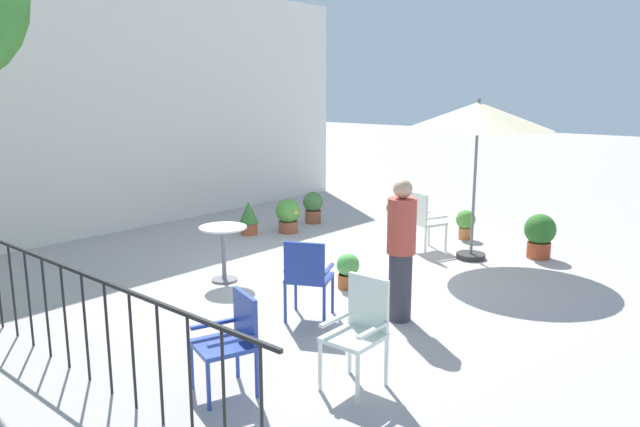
# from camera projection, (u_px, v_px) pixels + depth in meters

# --- Properties ---
(ground_plane) EXTENTS (60.00, 60.00, 0.00)m
(ground_plane) POSITION_uv_depth(u_px,v_px,m) (319.00, 278.00, 8.29)
(ground_plane) COLOR #ADA4A5
(villa_facade) EXTENTS (11.09, 0.30, 4.48)m
(villa_facade) POSITION_uv_depth(u_px,v_px,m) (121.00, 107.00, 10.86)
(villa_facade) COLOR white
(villa_facade) RESTS_ON ground
(terrace_railing) EXTENTS (0.03, 5.59, 1.01)m
(terrace_railing) POSITION_uv_depth(u_px,v_px,m) (63.00, 298.00, 5.51)
(terrace_railing) COLOR black
(terrace_railing) RESTS_ON ground
(patio_umbrella_0) EXTENTS (2.15, 2.15, 2.43)m
(patio_umbrella_0) POSITION_uv_depth(u_px,v_px,m) (478.00, 117.00, 8.83)
(patio_umbrella_0) COLOR #2D2D2D
(patio_umbrella_0) RESTS_ON ground
(cafe_table_0) EXTENTS (0.64, 0.64, 0.76)m
(cafe_table_0) POSITION_uv_depth(u_px,v_px,m) (223.00, 244.00, 8.09)
(cafe_table_0) COLOR white
(cafe_table_0) RESTS_ON ground
(patio_chair_0) EXTENTS (0.58, 0.58, 0.86)m
(patio_chair_0) POSITION_uv_depth(u_px,v_px,m) (231.00, 336.00, 5.12)
(patio_chair_0) COLOR #294399
(patio_chair_0) RESTS_ON ground
(patio_chair_1) EXTENTS (0.58, 0.59, 0.95)m
(patio_chair_1) POSITION_uv_depth(u_px,v_px,m) (424.00, 218.00, 9.61)
(patio_chair_1) COLOR white
(patio_chair_1) RESTS_ON ground
(patio_chair_2) EXTENTS (0.48, 0.45, 0.97)m
(patio_chair_2) POSITION_uv_depth(u_px,v_px,m) (360.00, 326.00, 5.22)
(patio_chair_2) COLOR silver
(patio_chair_2) RESTS_ON ground
(patio_chair_3) EXTENTS (0.63, 0.64, 0.93)m
(patio_chair_3) POSITION_uv_depth(u_px,v_px,m) (307.00, 274.00, 6.69)
(patio_chair_3) COLOR #253E95
(patio_chair_3) RESTS_ON ground
(potted_plant_0) EXTENTS (0.30, 0.30, 0.46)m
(potted_plant_0) POSITION_uv_depth(u_px,v_px,m) (348.00, 270.00, 7.85)
(potted_plant_0) COLOR #B0582A
(potted_plant_0) RESTS_ON ground
(potted_plant_1) EXTENTS (0.45, 0.45, 0.62)m
(potted_plant_1) POSITION_uv_depth(u_px,v_px,m) (288.00, 214.00, 10.87)
(potted_plant_1) COLOR #954F36
(potted_plant_1) RESTS_ON ground
(potted_plant_2) EXTENTS (0.39, 0.39, 0.61)m
(potted_plant_2) POSITION_uv_depth(u_px,v_px,m) (313.00, 206.00, 11.64)
(potted_plant_2) COLOR brown
(potted_plant_2) RESTS_ON ground
(potted_plant_3) EXTENTS (0.47, 0.47, 0.69)m
(potted_plant_3) POSITION_uv_depth(u_px,v_px,m) (540.00, 234.00, 9.23)
(potted_plant_3) COLOR #AE4728
(potted_plant_3) RESTS_ON ground
(potted_plant_4) EXTENTS (0.34, 0.33, 0.51)m
(potted_plant_4) POSITION_uv_depth(u_px,v_px,m) (466.00, 223.00, 10.39)
(potted_plant_4) COLOR #C2703A
(potted_plant_4) RESTS_ON ground
(potted_plant_5) EXTENTS (0.35, 0.35, 0.60)m
(potted_plant_5) POSITION_uv_depth(u_px,v_px,m) (249.00, 217.00, 10.74)
(potted_plant_5) COLOR #AA5734
(potted_plant_5) RESTS_ON ground
(potted_plant_6) EXTENTS (0.34, 0.34, 0.49)m
(potted_plant_6) POSITION_uv_depth(u_px,v_px,m) (395.00, 211.00, 11.50)
(potted_plant_6) COLOR #B04A33
(potted_plant_6) RESTS_ON ground
(standing_person) EXTENTS (0.45, 0.45, 1.60)m
(standing_person) POSITION_uv_depth(u_px,v_px,m) (401.00, 249.00, 6.65)
(standing_person) COLOR #33333D
(standing_person) RESTS_ON ground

